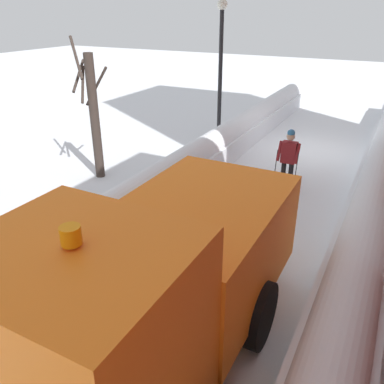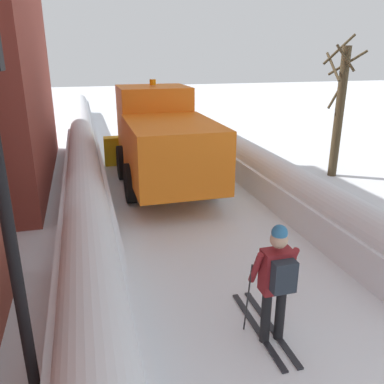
% 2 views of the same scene
% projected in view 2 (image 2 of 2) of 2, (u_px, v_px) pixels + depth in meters
% --- Properties ---
extents(ground_plane, '(80.00, 80.00, 0.00)m').
position_uv_depth(ground_plane, '(180.00, 197.00, 11.41)').
color(ground_plane, white).
extents(snowbank_left, '(1.10, 36.00, 1.32)m').
position_uv_depth(snowbank_left, '(85.00, 184.00, 10.55)').
color(snowbank_left, white).
rests_on(snowbank_left, ground).
extents(snowbank_right, '(1.10, 36.00, 1.17)m').
position_uv_depth(snowbank_right, '(264.00, 172.00, 11.87)').
color(snowbank_right, white).
rests_on(snowbank_right, ground).
extents(plow_truck, '(3.20, 5.98, 3.12)m').
position_uv_depth(plow_truck, '(163.00, 139.00, 11.82)').
color(plow_truck, orange).
rests_on(plow_truck, ground).
extents(skier, '(0.62, 1.80, 1.81)m').
position_uv_depth(skier, '(276.00, 279.00, 5.42)').
color(skier, black).
rests_on(skier, ground).
extents(bare_tree_mid, '(1.22, 1.22, 4.47)m').
position_uv_depth(bare_tree_mid, '(339.00, 109.00, 12.67)').
color(bare_tree_mid, '#433723').
rests_on(bare_tree_mid, ground).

